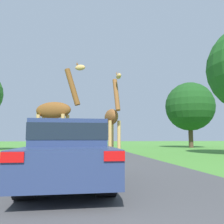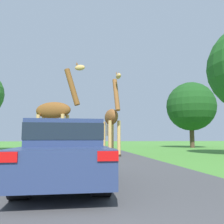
{
  "view_description": "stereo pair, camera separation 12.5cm",
  "coord_description": "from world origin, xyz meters",
  "px_view_note": "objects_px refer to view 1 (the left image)",
  "views": [
    {
      "loc": [
        -0.1,
        -0.72,
        1.05
      ],
      "look_at": [
        2.09,
        13.52,
        2.64
      ],
      "focal_mm": 38.0,
      "sensor_mm": 36.0,
      "label": 1
    },
    {
      "loc": [
        0.02,
        -0.73,
        1.05
      ],
      "look_at": [
        2.09,
        13.52,
        2.64
      ],
      "focal_mm": 38.0,
      "sensor_mm": 36.0,
      "label": 2
    }
  ],
  "objects_px": {
    "giraffe_near_road": "(112,119)",
    "tree_left_edge": "(190,107)",
    "car_lead_maroon": "(69,150)",
    "car_queue_right": "(90,141)",
    "giraffe_companion": "(56,113)",
    "car_queue_left": "(69,143)",
    "car_far_ahead": "(55,140)"
  },
  "relations": [
    {
      "from": "giraffe_companion",
      "to": "car_lead_maroon",
      "type": "distance_m",
      "value": 7.4
    },
    {
      "from": "giraffe_companion",
      "to": "car_queue_left",
      "type": "distance_m",
      "value": 5.3
    },
    {
      "from": "giraffe_near_road",
      "to": "giraffe_companion",
      "type": "relative_size",
      "value": 0.95
    },
    {
      "from": "tree_left_edge",
      "to": "giraffe_companion",
      "type": "bearing_deg",
      "value": -139.06
    },
    {
      "from": "car_queue_right",
      "to": "tree_left_edge",
      "type": "xyz_separation_m",
      "value": [
        10.96,
        -3.94,
        3.84
      ]
    },
    {
      "from": "car_far_ahead",
      "to": "giraffe_companion",
      "type": "bearing_deg",
      "value": -85.19
    },
    {
      "from": "giraffe_near_road",
      "to": "car_queue_left",
      "type": "height_order",
      "value": "giraffe_near_road"
    },
    {
      "from": "giraffe_near_road",
      "to": "tree_left_edge",
      "type": "bearing_deg",
      "value": -142.78
    },
    {
      "from": "giraffe_near_road",
      "to": "tree_left_edge",
      "type": "xyz_separation_m",
      "value": [
        10.58,
        10.75,
        2.4
      ]
    },
    {
      "from": "car_lead_maroon",
      "to": "car_queue_left",
      "type": "xyz_separation_m",
      "value": [
        -0.28,
        12.13,
        -0.05
      ]
    },
    {
      "from": "car_lead_maroon",
      "to": "car_queue_right",
      "type": "relative_size",
      "value": 1.11
    },
    {
      "from": "giraffe_near_road",
      "to": "car_lead_maroon",
      "type": "distance_m",
      "value": 8.81
    },
    {
      "from": "car_lead_maroon",
      "to": "tree_left_edge",
      "type": "height_order",
      "value": "tree_left_edge"
    },
    {
      "from": "car_queue_right",
      "to": "car_queue_left",
      "type": "bearing_deg",
      "value": -101.39
    },
    {
      "from": "giraffe_companion",
      "to": "tree_left_edge",
      "type": "xyz_separation_m",
      "value": [
        13.81,
        11.98,
        2.19
      ]
    },
    {
      "from": "car_queue_left",
      "to": "car_far_ahead",
      "type": "bearing_deg",
      "value": 99.19
    },
    {
      "from": "giraffe_near_road",
      "to": "giraffe_companion",
      "type": "distance_m",
      "value": 3.46
    },
    {
      "from": "giraffe_companion",
      "to": "car_queue_left",
      "type": "height_order",
      "value": "giraffe_companion"
    },
    {
      "from": "car_queue_left",
      "to": "tree_left_edge",
      "type": "relative_size",
      "value": 0.63
    },
    {
      "from": "car_queue_right",
      "to": "car_far_ahead",
      "type": "height_order",
      "value": "car_far_ahead"
    },
    {
      "from": "giraffe_near_road",
      "to": "tree_left_edge",
      "type": "height_order",
      "value": "tree_left_edge"
    },
    {
      "from": "car_far_ahead",
      "to": "car_lead_maroon",
      "type": "bearing_deg",
      "value": -84.48
    },
    {
      "from": "car_queue_right",
      "to": "car_queue_left",
      "type": "relative_size",
      "value": 0.88
    },
    {
      "from": "car_lead_maroon",
      "to": "car_queue_right",
      "type": "height_order",
      "value": "car_lead_maroon"
    },
    {
      "from": "giraffe_companion",
      "to": "car_queue_right",
      "type": "height_order",
      "value": "giraffe_companion"
    },
    {
      "from": "giraffe_near_road",
      "to": "car_queue_left",
      "type": "relative_size",
      "value": 1.05
    },
    {
      "from": "car_far_ahead",
      "to": "tree_left_edge",
      "type": "xyz_separation_m",
      "value": [
        15.37,
        -6.66,
        3.83
      ]
    },
    {
      "from": "giraffe_companion",
      "to": "car_far_ahead",
      "type": "relative_size",
      "value": 1.29
    },
    {
      "from": "giraffe_companion",
      "to": "tree_left_edge",
      "type": "relative_size",
      "value": 0.69
    },
    {
      "from": "giraffe_near_road",
      "to": "car_lead_maroon",
      "type": "relative_size",
      "value": 1.07
    },
    {
      "from": "giraffe_companion",
      "to": "tree_left_edge",
      "type": "distance_m",
      "value": 18.41
    },
    {
      "from": "car_queue_right",
      "to": "tree_left_edge",
      "type": "bearing_deg",
      "value": -19.76
    }
  ]
}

